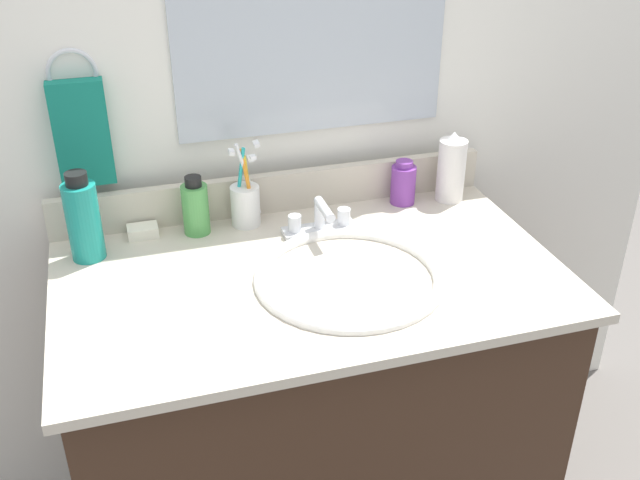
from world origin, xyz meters
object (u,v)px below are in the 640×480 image
object	(u,v)px
bottle_cream_purple	(403,183)
bottle_lotion_white	(451,169)
faucet	(320,222)
bottle_mouthwash_teal	(83,219)
cup_white_ceramic	(246,202)
bottle_toner_green	(195,207)
soap_bar	(143,231)
hand_towel	(82,134)

from	to	relation	value
bottle_cream_purple	bottle_lotion_white	world-z (taller)	bottle_lotion_white
faucet	bottle_cream_purple	distance (m)	0.24
bottle_mouthwash_teal	faucet	bearing A→B (deg)	-4.67
bottle_lotion_white	cup_white_ceramic	xyz separation A→B (m)	(-0.48, 0.01, -0.02)
bottle_lotion_white	bottle_toner_green	bearing A→B (deg)	179.36
bottle_lotion_white	bottle_mouthwash_teal	bearing A→B (deg)	-177.46
cup_white_ceramic	soap_bar	distance (m)	0.23
faucet	soap_bar	bearing A→B (deg)	165.17
bottle_mouthwash_teal	bottle_cream_purple	bearing A→B (deg)	4.13
hand_towel	faucet	distance (m)	0.52
faucet	bottle_lotion_white	size ratio (longest dim) A/B	0.95
bottle_mouthwash_teal	bottle_lotion_white	world-z (taller)	bottle_mouthwash_teal
faucet	bottle_mouthwash_teal	bearing A→B (deg)	175.33
bottle_lotion_white	hand_towel	bearing A→B (deg)	174.05
hand_towel	bottle_toner_green	size ratio (longest dim) A/B	1.69
faucet	bottle_cream_purple	bearing A→B (deg)	21.64
soap_bar	bottle_cream_purple	bearing A→B (deg)	-0.68
bottle_cream_purple	bottle_lotion_white	size ratio (longest dim) A/B	0.62
cup_white_ceramic	bottle_mouthwash_teal	bearing A→B (deg)	-171.56
bottle_toner_green	bottle_cream_purple	bearing A→B (deg)	0.96
faucet	bottle_lotion_white	world-z (taller)	bottle_lotion_white
bottle_lotion_white	faucet	bearing A→B (deg)	-167.45
bottle_toner_green	hand_towel	bearing A→B (deg)	159.66
bottle_lotion_white	cup_white_ceramic	size ratio (longest dim) A/B	0.87
soap_bar	bottle_mouthwash_teal	bearing A→B (deg)	-152.69
hand_towel	bottle_lotion_white	world-z (taller)	hand_towel
bottle_toner_green	cup_white_ceramic	xyz separation A→B (m)	(0.11, 0.01, -0.01)
bottle_mouthwash_teal	bottle_toner_green	distance (m)	0.23
hand_towel	soap_bar	size ratio (longest dim) A/B	3.44
bottle_toner_green	cup_white_ceramic	distance (m)	0.11
hand_towel	faucet	size ratio (longest dim) A/B	1.38
bottle_cream_purple	soap_bar	size ratio (longest dim) A/B	1.62
bottle_mouthwash_teal	cup_white_ceramic	size ratio (longest dim) A/B	0.96
cup_white_ceramic	bottle_lotion_white	bearing A→B (deg)	-1.61
cup_white_ceramic	hand_towel	bearing A→B (deg)	167.56
hand_towel	soap_bar	distance (m)	0.24
bottle_cream_purple	bottle_toner_green	bearing A→B (deg)	-179.04
bottle_mouthwash_teal	bottle_lotion_white	xyz separation A→B (m)	(0.82, 0.04, -0.01)
bottle_mouthwash_teal	cup_white_ceramic	world-z (taller)	cup_white_ceramic
faucet	soap_bar	xyz separation A→B (m)	(-0.37, 0.10, -0.02)
hand_towel	faucet	xyz separation A→B (m)	(0.46, -0.16, -0.19)
bottle_toner_green	soap_bar	xyz separation A→B (m)	(-0.11, 0.02, -0.05)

